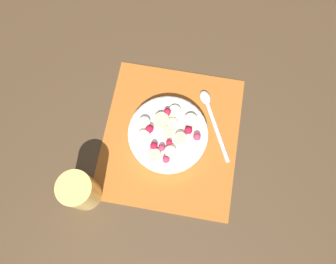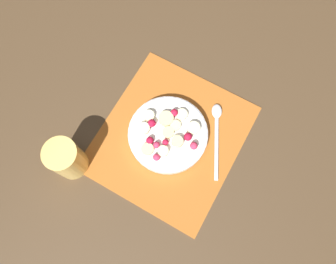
{
  "view_description": "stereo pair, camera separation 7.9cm",
  "coord_description": "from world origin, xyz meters",
  "views": [
    {
      "loc": [
        -0.23,
        -0.03,
        0.79
      ],
      "look_at": [
        0.0,
        0.01,
        0.04
      ],
      "focal_mm": 35.0,
      "sensor_mm": 36.0,
      "label": 1
    },
    {
      "loc": [
        -0.2,
        -0.11,
        0.79
      ],
      "look_at": [
        0.0,
        0.01,
        0.04
      ],
      "focal_mm": 35.0,
      "sensor_mm": 36.0,
      "label": 2
    }
  ],
  "objects": [
    {
      "name": "drinking_glass",
      "position": [
        -0.18,
        0.18,
        0.06
      ],
      "size": [
        0.08,
        0.08,
        0.12
      ],
      "color": "#F4CC66",
      "rests_on": "ground_plane"
    },
    {
      "name": "spoon",
      "position": [
        0.08,
        -0.09,
        0.01
      ],
      "size": [
        0.18,
        0.1,
        0.01
      ],
      "rotation": [
        0.0,
        0.0,
        6.74
      ],
      "color": "silver",
      "rests_on": "placemat"
    },
    {
      "name": "fruit_bowl",
      "position": [
        0.0,
        0.01,
        0.02
      ],
      "size": [
        0.2,
        0.2,
        0.04
      ],
      "color": "white",
      "rests_on": "placemat"
    },
    {
      "name": "placemat",
      "position": [
        0.0,
        0.0,
        0.0
      ],
      "size": [
        0.37,
        0.34,
        0.01
      ],
      "color": "#B26023",
      "rests_on": "ground_plane"
    },
    {
      "name": "ground_plane",
      "position": [
        0.0,
        0.0,
        0.0
      ],
      "size": [
        3.0,
        3.0,
        0.0
      ],
      "primitive_type": "plane",
      "color": "#4C3823"
    }
  ]
}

